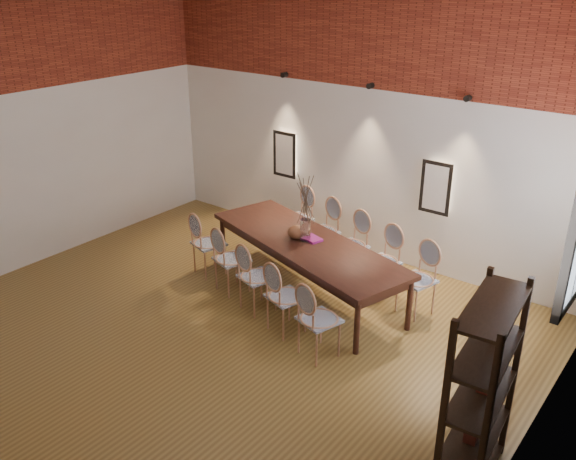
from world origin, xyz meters
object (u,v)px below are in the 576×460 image
Objects in this scene: chair_far_d at (382,262)px; chair_far_a at (297,218)px; book at (312,239)px; chair_near_a at (209,243)px; chair_near_d at (286,297)px; bowl at (297,232)px; shelving_rack at (481,394)px; chair_far_b at (322,231)px; vase at (305,230)px; chair_near_c at (257,277)px; chair_near_b at (232,259)px; chair_far_e at (417,280)px; dining_table at (306,267)px; chair_far_c at (350,246)px; chair_near_e at (319,319)px.

chair_far_a is at bearing 0.00° from chair_far_d.
chair_near_a is at bearing -161.46° from book.
chair_near_d is 3.92× the size of bowl.
chair_far_a is 4.98m from shelving_rack.
vase is at bearing 127.17° from chair_far_b.
chair_near_a and chair_near_c have the same top height.
chair_near_b is 1.00× the size of chair_near_d.
shelving_rack is (3.86, -1.24, 0.43)m from chair_near_b.
chair_near_d is 1.68m from chair_far_e.
chair_far_e is 3.62× the size of book.
vase is at bearing 31.45° from chair_far_e.
chair_near_d and chair_far_e have the same top height.
dining_table is 3.31× the size of chair_far_a.
bowl is (0.22, -0.93, 0.37)m from chair_far_b.
chair_near_b is 0.52× the size of shelving_rack.
chair_far_c is (-0.16, 1.67, 0.00)m from chair_near_d.
chair_far_a is 3.62× the size of book.
chair_near_b is 1.11m from book.
shelving_rack is at bearing 142.82° from chair_far_e.
chair_far_c is at bearing -180.00° from chair_far_a.
book is at bearing 34.86° from chair_near_a.
vase reaches higher than chair_far_d.
chair_near_b is 1.56m from chair_far_b.
chair_near_c is (-0.22, -0.75, 0.09)m from dining_table.
chair_far_d is at bearing 39.89° from chair_near_a.
chair_far_d is at bearing 90.00° from chair_near_d.
book is at bearing 29.12° from chair_far_e.
book is at bearing 131.99° from chair_far_b.
shelving_rack reaches higher than chair_near_b.
book is (0.24, 0.83, 0.30)m from chair_near_c.
dining_table is at bearing 32.08° from chair_far_e.
chair_far_a and chair_far_e have the same top height.
book is 0.14× the size of shelving_rack.
chair_far_d is 1.20m from bowl.
chair_far_b is 3.92× the size of bowl.
shelving_rack is at bearing -14.40° from dining_table.
chair_near_c is 1.00× the size of chair_far_e.
chair_near_c is 1.00× the size of chair_far_b.
bowl is at bearing -154.79° from book.
vase is (-1.44, -0.39, 0.43)m from chair_far_e.
chair_near_d is at bearing 155.79° from shelving_rack.
chair_near_e is 1.62m from bowl.
vase is (0.19, 0.76, 0.43)m from chair_near_c.
shelving_rack reaches higher than vase.
chair_near_a is at bearing 180.00° from chair_near_d.
chair_near_c is 0.92m from book.
chair_far_d is (2.23, 0.97, 0.00)m from chair_near_a.
chair_near_c is 3.62× the size of book.
vase is at bearing -180.00° from dining_table.
chair_near_d is 1.68m from chair_far_c.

